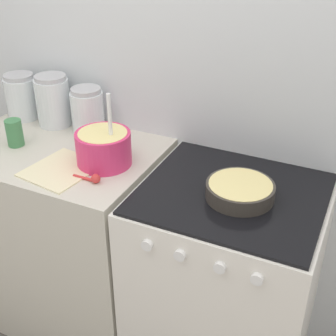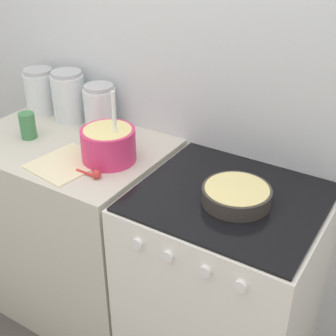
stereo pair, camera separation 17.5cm
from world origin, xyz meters
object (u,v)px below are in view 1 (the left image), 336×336
object	(u,v)px
storage_jar_left	(22,99)
storage_jar_middle	(54,104)
stove	(225,287)
mixing_bowl	(104,146)
baking_pan	(240,190)
storage_jar_right	(88,113)
tin_can	(15,133)

from	to	relation	value
storage_jar_left	storage_jar_middle	size ratio (longest dim) A/B	0.91
stove	mixing_bowl	xyz separation A→B (m)	(-0.53, -0.02, 0.55)
baking_pan	storage_jar_right	bearing A→B (deg)	163.53
storage_jar_left	tin_can	distance (m)	0.30
storage_jar_middle	storage_jar_right	distance (m)	0.19
stove	storage_jar_middle	distance (m)	1.12
stove	storage_jar_right	xyz separation A→B (m)	(-0.76, 0.21, 0.56)
mixing_bowl	tin_can	size ratio (longest dim) A/B	2.60
storage_jar_right	storage_jar_left	bearing A→B (deg)	180.00
storage_jar_left	storage_jar_middle	bearing A→B (deg)	0.00
mixing_bowl	storage_jar_middle	size ratio (longest dim) A/B	1.28
storage_jar_left	baking_pan	bearing A→B (deg)	-11.35
storage_jar_middle	tin_can	size ratio (longest dim) A/B	2.04
storage_jar_right	baking_pan	bearing A→B (deg)	-16.47
storage_jar_right	storage_jar_middle	bearing A→B (deg)	180.00
storage_jar_left	mixing_bowl	bearing A→B (deg)	-20.70
baking_pan	storage_jar_left	distance (m)	1.19
mixing_bowl	storage_jar_middle	world-z (taller)	mixing_bowl
mixing_bowl	tin_can	world-z (taller)	mixing_bowl
mixing_bowl	baking_pan	world-z (taller)	mixing_bowl
stove	baking_pan	size ratio (longest dim) A/B	3.82
baking_pan	tin_can	bearing A→B (deg)	-179.02
stove	storage_jar_left	world-z (taller)	storage_jar_left
stove	mixing_bowl	world-z (taller)	mixing_bowl
mixing_bowl	storage_jar_right	bearing A→B (deg)	134.74
baking_pan	storage_jar_right	world-z (taller)	storage_jar_right
baking_pan	stove	bearing A→B (deg)	143.06
stove	storage_jar_middle	size ratio (longest dim) A/B	3.94
stove	baking_pan	distance (m)	0.50
baking_pan	storage_jar_middle	xyz separation A→B (m)	(-0.98, 0.23, 0.07)
storage_jar_middle	tin_can	distance (m)	0.26
storage_jar_right	tin_can	world-z (taller)	storage_jar_right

